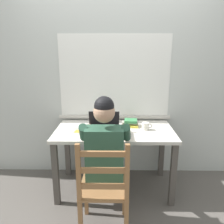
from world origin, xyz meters
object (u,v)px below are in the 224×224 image
(book_stack_main, at_px, (131,123))
(landscape_photo_print, at_px, (80,132))
(desk, at_px, (114,138))
(computer_mouse, at_px, (128,134))
(laptop, at_px, (104,129))
(wooden_chair, at_px, (104,189))
(coffee_mug_white, at_px, (146,126))
(seated_person, at_px, (105,151))
(coffee_mug_dark, at_px, (93,124))

(book_stack_main, xyz_separation_m, landscape_photo_print, (-0.57, -0.21, -0.04))
(desk, distance_m, landscape_photo_print, 0.40)
(desk, xyz_separation_m, landscape_photo_print, (-0.38, -0.07, 0.11))
(desk, xyz_separation_m, computer_mouse, (0.14, -0.19, 0.12))
(laptop, xyz_separation_m, landscape_photo_print, (-0.26, 0.06, -0.05))
(laptop, relative_size, landscape_photo_print, 2.54)
(desk, relative_size, landscape_photo_print, 10.20)
(wooden_chair, relative_size, laptop, 2.81)
(coffee_mug_white, height_order, landscape_photo_print, coffee_mug_white)
(seated_person, xyz_separation_m, coffee_mug_dark, (-0.16, 0.51, 0.11))
(seated_person, xyz_separation_m, landscape_photo_print, (-0.29, 0.35, 0.07))
(wooden_chair, bearing_deg, coffee_mug_white, 58.20)
(computer_mouse, bearing_deg, seated_person, -134.01)
(coffee_mug_white, bearing_deg, computer_mouse, -137.95)
(coffee_mug_dark, xyz_separation_m, book_stack_main, (0.44, 0.05, -0.01))
(desk, xyz_separation_m, wooden_chair, (-0.09, -0.71, -0.18))
(landscape_photo_print, bearing_deg, desk, 28.11)
(computer_mouse, height_order, coffee_mug_dark, coffee_mug_dark)
(computer_mouse, bearing_deg, coffee_mug_white, 42.05)
(seated_person, bearing_deg, desk, 78.51)
(coffee_mug_dark, bearing_deg, laptop, -58.37)
(laptop, height_order, book_stack_main, laptop)
(computer_mouse, bearing_deg, coffee_mug_dark, 144.89)
(desk, bearing_deg, laptop, -129.69)
(wooden_chair, relative_size, computer_mouse, 9.27)
(laptop, bearing_deg, computer_mouse, -12.13)
(desk, bearing_deg, coffee_mug_white, -0.58)
(computer_mouse, distance_m, landscape_photo_print, 0.53)
(wooden_chair, xyz_separation_m, coffee_mug_dark, (-0.16, 0.79, 0.33))
(wooden_chair, height_order, landscape_photo_print, wooden_chair)
(coffee_mug_dark, bearing_deg, desk, -18.84)
(coffee_mug_white, bearing_deg, seated_person, -135.81)
(laptop, relative_size, coffee_mug_dark, 2.73)
(computer_mouse, relative_size, coffee_mug_white, 0.84)
(coffee_mug_dark, height_order, landscape_photo_print, coffee_mug_dark)
(laptop, height_order, coffee_mug_white, laptop)
(wooden_chair, distance_m, book_stack_main, 0.94)
(laptop, distance_m, coffee_mug_white, 0.48)
(coffee_mug_white, distance_m, book_stack_main, 0.21)
(coffee_mug_white, bearing_deg, landscape_photo_print, -174.47)
(computer_mouse, bearing_deg, wooden_chair, -113.95)
(desk, xyz_separation_m, coffee_mug_white, (0.35, -0.00, 0.15))
(coffee_mug_dark, height_order, book_stack_main, coffee_mug_dark)
(book_stack_main, relative_size, landscape_photo_print, 1.52)
(desk, height_order, coffee_mug_dark, coffee_mug_dark)
(computer_mouse, relative_size, book_stack_main, 0.51)
(book_stack_main, bearing_deg, coffee_mug_white, -40.10)
(computer_mouse, height_order, coffee_mug_white, coffee_mug_white)
(desk, distance_m, book_stack_main, 0.27)
(coffee_mug_white, xyz_separation_m, book_stack_main, (-0.16, 0.13, -0.00))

